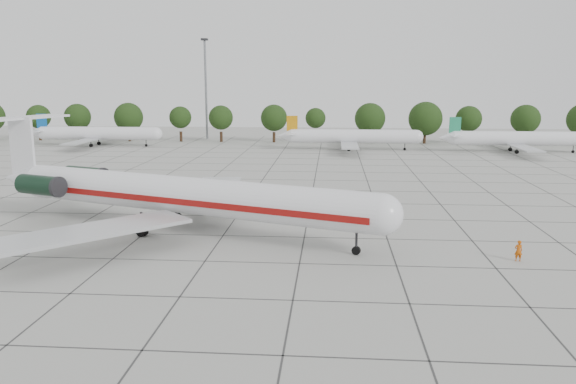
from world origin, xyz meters
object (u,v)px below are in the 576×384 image
Objects in this scene: bg_airliner_c at (352,137)px; floodlight_mast at (206,83)px; ground_crew at (518,251)px; bg_airliner_b at (98,134)px; bg_airliner_d at (518,139)px; main_airliner at (164,193)px.

floodlight_mast is at bearing 150.24° from bg_airliner_c.
floodlight_mast reaches higher than ground_crew.
bg_airliner_d is at bearing -2.82° from bg_airliner_b.
floodlight_mast reaches higher than bg_airliner_b.
bg_airliner_b is at bearing -51.76° from ground_crew.
main_airliner is at bearing -107.09° from bg_airliner_c.
bg_airliner_d is (23.44, 74.93, 2.00)m from ground_crew.
main_airliner is 92.33m from floodlight_mast.
bg_airliner_c is (58.67, -2.81, 0.00)m from bg_airliner_b.
bg_airliner_c is at bearing -84.71° from ground_crew.
main_airliner is at bearing -80.11° from floodlight_mast.
bg_airliner_b is 1.00× the size of bg_airliner_c.
main_airliner is at bearing -16.10° from ground_crew.
main_airliner is 33.57m from ground_crew.
bg_airliner_c is (21.27, 69.20, -0.98)m from main_airliner.
bg_airliner_d is (93.42, -4.61, 0.00)m from bg_airliner_b.
bg_airliner_d is 76.22m from floodlight_mast.
bg_airliner_b is 1.00× the size of bg_airliner_d.
main_airliner reaches higher than ground_crew.
bg_airliner_c is 1.00× the size of bg_airliner_d.
bg_airliner_b is 58.73m from bg_airliner_c.
bg_airliner_b is at bearing 177.26° from bg_airliner_c.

